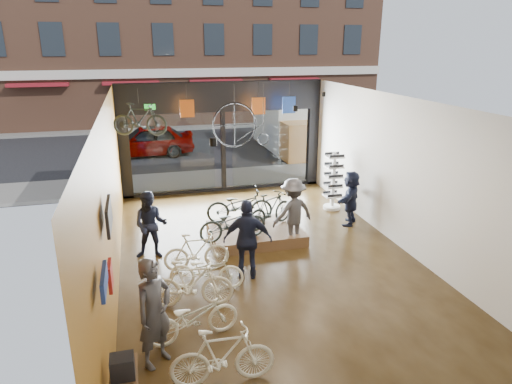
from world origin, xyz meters
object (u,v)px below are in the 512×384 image
object	(u,v)px
customer_1	(151,225)
customer_5	(351,198)
street_car	(147,140)
floor_bike_4	(206,270)
display_bike_left	(233,223)
penny_farthing	(244,126)
customer_0	(154,313)
customer_2	(248,240)
floor_bike_5	(197,252)
display_bike_right	(240,205)
floor_bike_1	(222,356)
box_truck	(292,126)
hung_bike	(140,119)
display_bike_mid	(271,210)
display_platform	(256,233)
customer_3	(293,212)
sunglasses_rack	(333,181)
floor_bike_2	(193,317)
floor_bike_3	(191,284)

from	to	relation	value
customer_1	customer_5	distance (m)	5.69
street_car	floor_bike_4	size ratio (longest dim) A/B	2.66
display_bike_left	penny_farthing	xyz separation A→B (m)	(1.16, 3.69, 1.75)
customer_0	customer_2	bearing A→B (deg)	6.94
floor_bike_5	display_bike_right	world-z (taller)	display_bike_right
floor_bike_1	display_bike_left	distance (m)	4.76
floor_bike_5	display_bike_left	size ratio (longest dim) A/B	0.88
floor_bike_1	display_bike_left	size ratio (longest dim) A/B	0.94
box_truck	hung_bike	bearing A→B (deg)	-135.91
floor_bike_4	display_bike_mid	distance (m)	3.11
street_car	floor_bike_1	size ratio (longest dim) A/B	2.60
display_platform	customer_1	xyz separation A→B (m)	(-2.73, -0.43, 0.69)
box_truck	display_bike_left	bearing A→B (deg)	-116.48
customer_3	display_bike_left	bearing A→B (deg)	-13.98
display_bike_left	street_car	bearing A→B (deg)	2.12
customer_1	hung_bike	size ratio (longest dim) A/B	1.07
customer_5	sunglasses_rack	world-z (taller)	sunglasses_rack
floor_bike_2	display_bike_mid	xyz separation A→B (m)	(2.59, 3.99, 0.34)
display_bike_left	customer_0	size ratio (longest dim) A/B	0.92
floor_bike_4	display_platform	bearing A→B (deg)	-20.53
street_car	sunglasses_rack	bearing A→B (deg)	31.60
floor_bike_1	display_bike_mid	size ratio (longest dim) A/B	1.02
street_car	customer_2	size ratio (longest dim) A/B	2.31
floor_bike_5	customer_5	size ratio (longest dim) A/B	0.95
customer_1	customer_3	size ratio (longest dim) A/B	0.95
customer_5	display_bike_right	bearing A→B (deg)	-56.51
display_bike_mid	customer_2	world-z (taller)	customer_2
display_bike_left	penny_farthing	bearing A→B (deg)	-24.29
customer_1	display_bike_right	bearing A→B (deg)	33.65
floor_bike_4	customer_3	bearing A→B (deg)	-40.19
street_car	floor_bike_3	bearing A→B (deg)	1.72
penny_farthing	customer_0	bearing A→B (deg)	-113.27
display_bike_mid	display_bike_right	distance (m)	0.90
floor_bike_1	floor_bike_2	size ratio (longest dim) A/B	0.98
floor_bike_2	penny_farthing	world-z (taller)	penny_farthing
display_platform	floor_bike_4	bearing A→B (deg)	-126.60
street_car	penny_farthing	xyz separation A→B (m)	(2.89, -7.32, 1.78)
customer_5	penny_farthing	bearing A→B (deg)	-100.46
floor_bike_1	hung_bike	xyz separation A→B (m)	(-0.90, 7.82, 2.44)
customer_0	customer_3	distance (m)	5.33
floor_bike_4	customer_0	xyz separation A→B (m)	(-1.16, -2.19, 0.52)
display_bike_right	sunglasses_rack	distance (m)	3.41
hung_bike	display_bike_left	bearing A→B (deg)	-131.50
box_truck	floor_bike_4	size ratio (longest dim) A/B	4.03
floor_bike_4	floor_bike_2	bearing A→B (deg)	179.76
box_truck	sunglasses_rack	size ratio (longest dim) A/B	3.52
customer_0	penny_farthing	distance (m)	8.36
sunglasses_rack	hung_bike	distance (m)	6.13
display_platform	customer_0	bearing A→B (deg)	-122.48
penny_farthing	display_bike_mid	bearing A→B (deg)	-89.96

